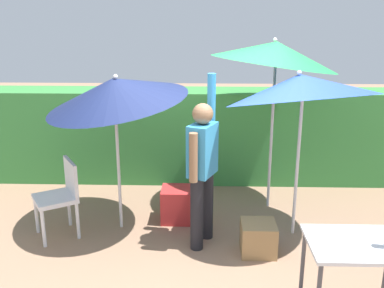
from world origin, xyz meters
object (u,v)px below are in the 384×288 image
object	(u,v)px
umbrella_rainbow	(275,53)
cooler_box	(180,204)
umbrella_orange	(115,91)
umbrella_yellow	(301,88)
person_vendor	(202,164)
chair_plastic	(61,194)
crate_cardboard	(258,238)
folding_table	(358,253)

from	to	relation	value
umbrella_rainbow	cooler_box	world-z (taller)	umbrella_rainbow
umbrella_orange	umbrella_yellow	bearing A→B (deg)	-2.42
person_vendor	cooler_box	xyz separation A→B (m)	(-0.27, 0.55, -0.72)
person_vendor	chair_plastic	world-z (taller)	person_vendor
chair_plastic	umbrella_orange	bearing A→B (deg)	15.10
crate_cardboard	umbrella_yellow	bearing A→B (deg)	45.33
crate_cardboard	folding_table	size ratio (longest dim) A/B	0.46
umbrella_rainbow	umbrella_orange	bearing A→B (deg)	-159.25
umbrella_rainbow	umbrella_orange	xyz separation A→B (m)	(-1.84, -0.70, -0.35)
umbrella_rainbow	folding_table	world-z (taller)	umbrella_rainbow
umbrella_rainbow	person_vendor	xyz separation A→B (m)	(-0.88, -1.02, -1.09)
cooler_box	umbrella_yellow	bearing A→B (deg)	-13.32
cooler_box	folding_table	size ratio (longest dim) A/B	0.58
cooler_box	person_vendor	bearing A→B (deg)	-63.70
umbrella_rainbow	chair_plastic	bearing A→B (deg)	-160.69
umbrella_rainbow	chair_plastic	world-z (taller)	umbrella_rainbow
umbrella_yellow	person_vendor	xyz separation A→B (m)	(-1.04, -0.24, -0.79)
umbrella_orange	cooler_box	xyz separation A→B (m)	(0.69, 0.23, -1.46)
crate_cardboard	folding_table	world-z (taller)	folding_table
umbrella_rainbow	crate_cardboard	world-z (taller)	umbrella_rainbow
person_vendor	cooler_box	world-z (taller)	person_vendor
umbrella_yellow	chair_plastic	xyz separation A→B (m)	(-2.66, -0.09, -1.22)
crate_cardboard	cooler_box	bearing A→B (deg)	139.49
umbrella_yellow	chair_plastic	world-z (taller)	umbrella_yellow
umbrella_orange	crate_cardboard	world-z (taller)	umbrella_orange
person_vendor	chair_plastic	size ratio (longest dim) A/B	2.11
folding_table	person_vendor	bearing A→B (deg)	133.33
umbrella_yellow	crate_cardboard	world-z (taller)	umbrella_yellow
crate_cardboard	umbrella_rainbow	bearing A→B (deg)	77.58
umbrella_rainbow	crate_cardboard	xyz separation A→B (m)	(-0.27, -1.22, -1.85)
folding_table	chair_plastic	bearing A→B (deg)	152.84
chair_plastic	umbrella_yellow	bearing A→B (deg)	1.95
cooler_box	chair_plastic	bearing A→B (deg)	-163.37
umbrella_yellow	crate_cardboard	bearing A→B (deg)	-134.67
crate_cardboard	chair_plastic	bearing A→B (deg)	171.05
umbrella_rainbow	umbrella_yellow	bearing A→B (deg)	-78.05
chair_plastic	cooler_box	distance (m)	1.43
umbrella_orange	cooler_box	size ratio (longest dim) A/B	4.30
umbrella_orange	umbrella_yellow	world-z (taller)	umbrella_yellow
umbrella_yellow	chair_plastic	distance (m)	2.92
folding_table	cooler_box	bearing A→B (deg)	129.03
folding_table	crate_cardboard	bearing A→B (deg)	119.61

